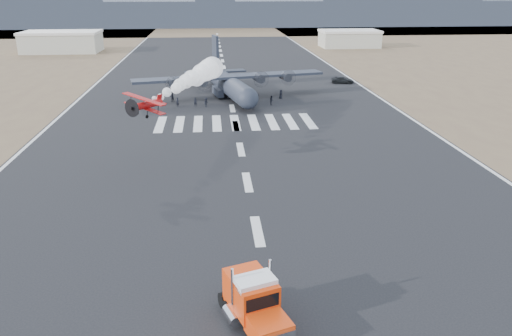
{
  "coord_description": "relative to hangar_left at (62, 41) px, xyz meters",
  "views": [
    {
      "loc": [
        -3.87,
        -28.37,
        21.09
      ],
      "look_at": [
        0.4,
        17.72,
        4.0
      ],
      "focal_mm": 35.0,
      "sensor_mm": 36.0,
      "label": 1
    }
  ],
  "objects": [
    {
      "name": "ground",
      "position": [
        52.0,
        -145.0,
        -3.41
      ],
      "size": [
        500.0,
        500.0,
        0.0
      ],
      "primitive_type": "plane",
      "color": "black",
      "rests_on": "ground"
    },
    {
      "name": "scrub_far",
      "position": [
        52.0,
        85.0,
        -3.41
      ],
      "size": [
        500.0,
        80.0,
        0.0
      ],
      "primitive_type": "cube",
      "color": "brown",
      "rests_on": "ground"
    },
    {
      "name": "runway_markings",
      "position": [
        52.0,
        -85.0,
        -3.4
      ],
      "size": [
        60.0,
        260.0,
        0.01
      ],
      "primitive_type": null,
      "color": "silver",
      "rests_on": "ground"
    },
    {
      "name": "ridge_seg_c",
      "position": [
        -13.0,
        115.0,
        5.09
      ],
      "size": [
        150.0,
        50.0,
        17.0
      ],
      "primitive_type": "cube",
      "color": "slate",
      "rests_on": "ground"
    },
    {
      "name": "ridge_seg_d",
      "position": [
        52.0,
        115.0,
        3.09
      ],
      "size": [
        150.0,
        50.0,
        13.0
      ],
      "primitive_type": "cube",
      "color": "slate",
      "rests_on": "ground"
    },
    {
      "name": "ridge_seg_e",
      "position": [
        117.0,
        115.0,
        4.09
      ],
      "size": [
        150.0,
        50.0,
        15.0
      ],
      "primitive_type": "cube",
      "color": "slate",
      "rests_on": "ground"
    },
    {
      "name": "ridge_seg_f",
      "position": [
        182.0,
        115.0,
        5.09
      ],
      "size": [
        150.0,
        50.0,
        17.0
      ],
      "primitive_type": "cube",
      "color": "slate",
      "rests_on": "ground"
    },
    {
      "name": "hangar_left",
      "position": [
        0.0,
        0.0,
        0.0
      ],
      "size": [
        24.5,
        14.5,
        6.7
      ],
      "color": "#ABA898",
      "rests_on": "ground"
    },
    {
      "name": "hangar_right",
      "position": [
        98.0,
        5.0,
        -0.4
      ],
      "size": [
        20.5,
        12.5,
        5.9
      ],
      "color": "#ABA898",
      "rests_on": "ground"
    },
    {
      "name": "semi_truck",
      "position": [
        50.53,
        -146.29,
        -1.61
      ],
      "size": [
        4.79,
        8.3,
        3.66
      ],
      "rotation": [
        0.0,
        0.0,
        0.33
      ],
      "color": "black",
      "rests_on": "ground"
    },
    {
      "name": "aerobatic_biplane",
      "position": [
        40.56,
        -114.96,
        4.4
      ],
      "size": [
        5.83,
        5.48,
        2.66
      ],
      "rotation": [
        0.0,
        0.16,
        -0.3
      ],
      "color": "red"
    },
    {
      "name": "smoke_trail",
      "position": [
        47.22,
        -93.56,
        4.58
      ],
      "size": [
        9.6,
        26.02,
        3.69
      ],
      "rotation": [
        0.0,
        0.0,
        -0.3
      ],
      "color": "white"
    },
    {
      "name": "transport_aircraft",
      "position": [
        51.68,
        -74.46,
        -0.59
      ],
      "size": [
        37.63,
        30.8,
        10.91
      ],
      "rotation": [
        0.0,
        0.0,
        0.21
      ],
      "color": "#222933",
      "rests_on": "ground"
    },
    {
      "name": "support_vehicle",
      "position": [
        78.08,
        -62.86,
        -2.71
      ],
      "size": [
        5.39,
        3.31,
        1.39
      ],
      "primitive_type": "imported",
      "rotation": [
        0.0,
        0.0,
        1.36
      ],
      "color": "black",
      "rests_on": "ground"
    },
    {
      "name": "crew_a",
      "position": [
        42.11,
        -82.93,
        -2.53
      ],
      "size": [
        0.82,
        0.82,
        1.75
      ],
      "primitive_type": "imported",
      "rotation": [
        0.0,
        0.0,
        5.5
      ],
      "color": "black",
      "rests_on": "ground"
    },
    {
      "name": "crew_b",
      "position": [
        59.45,
        -82.84,
        -2.54
      ],
      "size": [
        0.61,
        0.9,
        1.74
      ],
      "primitive_type": "imported",
      "rotation": [
        0.0,
        0.0,
        1.47
      ],
      "color": "black",
      "rests_on": "ground"
    },
    {
      "name": "crew_c",
      "position": [
        47.32,
        -83.42,
        -2.56
      ],
      "size": [
        1.06,
        1.19,
        1.7
      ],
      "primitive_type": "imported",
      "rotation": [
        0.0,
        0.0,
        0.95
      ],
      "color": "black",
      "rests_on": "ground"
    },
    {
      "name": "crew_d",
      "position": [
        57.02,
        -78.96,
        -2.56
      ],
      "size": [
        1.1,
        1.02,
        1.71
      ],
      "primitive_type": "imported",
      "rotation": [
        0.0,
        0.0,
        3.8
      ],
      "color": "black",
      "rests_on": "ground"
    },
    {
      "name": "crew_e",
      "position": [
        61.87,
        -77.56,
        -2.54
      ],
      "size": [
        0.96,
        0.98,
        1.73
      ],
      "primitive_type": "imported",
      "rotation": [
        0.0,
        0.0,
        0.83
      ],
      "color": "black",
      "rests_on": "ground"
    },
    {
      "name": "crew_f",
      "position": [
        55.78,
        -84.9,
        -2.56
      ],
      "size": [
        1.54,
        1.37,
        1.69
      ],
      "primitive_type": "imported",
      "rotation": [
        0.0,
        0.0,
        2.47
      ],
      "color": "black",
      "rests_on": "ground"
    },
    {
      "name": "crew_g",
      "position": [
        45.34,
        -82.81,
        -2.62
      ],
      "size": [
        0.59,
        0.49,
        1.57
      ],
      "primitive_type": "imported",
      "rotation": [
        0.0,
        0.0,
        6.25
      ],
      "color": "black",
      "rests_on": "ground"
    },
    {
      "name": "crew_h",
      "position": [
        40.76,
        -78.24,
        -2.47
      ],
      "size": [
        1.06,
        1.01,
        1.88
      ],
      "primitive_type": "imported",
      "rotation": [
        0.0,
        0.0,
        3.83
      ],
      "color": "black",
      "rests_on": "ground"
    }
  ]
}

